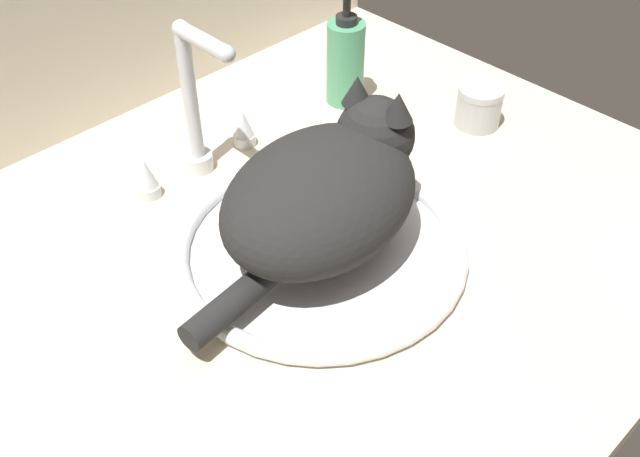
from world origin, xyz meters
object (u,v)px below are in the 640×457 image
faucet (196,118)px  metal_jar (479,106)px  soap_pump_bottle (345,60)px  cat (329,189)px  sink_basin (320,247)px

faucet → metal_jar: (36.36, -19.54, -5.61)cm
metal_jar → soap_pump_bottle: soap_pump_bottle is taller
faucet → cat: bearing=-85.8°
sink_basin → soap_pump_bottle: 35.39cm
soap_pump_bottle → sink_basin: bearing=-140.9°
cat → soap_pump_bottle: size_ratio=2.02×
soap_pump_bottle → metal_jar: bearing=-63.3°
soap_pump_bottle → cat: bearing=-139.3°
cat → sink_basin: bearing=-173.5°
cat → metal_jar: (34.68, 3.31, -5.82)cm
cat → soap_pump_bottle: 33.53cm
metal_jar → soap_pump_bottle: size_ratio=0.37×
sink_basin → faucet: (0.00, 23.03, 7.86)cm
cat → metal_jar: size_ratio=5.47×
metal_jar → soap_pump_bottle: (-9.30, 18.50, 3.78)cm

